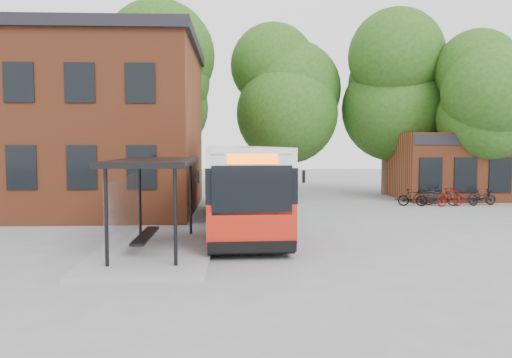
{
  "coord_description": "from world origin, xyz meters",
  "views": [
    {
      "loc": [
        -2.05,
        -16.47,
        3.34
      ],
      "look_at": [
        -1.2,
        2.62,
        2.0
      ],
      "focal_mm": 35.0,
      "sensor_mm": 36.0,
      "label": 1
    }
  ],
  "objects_px": {
    "city_bus": "(240,186)",
    "bicycle_5": "(450,197)",
    "bicycle_6": "(482,198)",
    "bicycle_3": "(429,196)",
    "bicycle_7": "(482,196)",
    "bus_shelter": "(155,205)",
    "bicycle_4": "(441,196)",
    "bicycle_1": "(413,198)"
  },
  "relations": [
    {
      "from": "bicycle_4",
      "to": "bicycle_6",
      "type": "height_order",
      "value": "bicycle_4"
    },
    {
      "from": "bus_shelter",
      "to": "bicycle_1",
      "type": "distance_m",
      "value": 16.26
    },
    {
      "from": "bicycle_5",
      "to": "bicycle_7",
      "type": "distance_m",
      "value": 2.22
    },
    {
      "from": "bicycle_1",
      "to": "bicycle_5",
      "type": "height_order",
      "value": "bicycle_5"
    },
    {
      "from": "bicycle_3",
      "to": "bicycle_4",
      "type": "bearing_deg",
      "value": -163.41
    },
    {
      "from": "city_bus",
      "to": "bicycle_6",
      "type": "xyz_separation_m",
      "value": [
        13.26,
        6.06,
        -1.18
      ]
    },
    {
      "from": "city_bus",
      "to": "bicycle_4",
      "type": "height_order",
      "value": "city_bus"
    },
    {
      "from": "bicycle_6",
      "to": "bicycle_5",
      "type": "bearing_deg",
      "value": 85.0
    },
    {
      "from": "bicycle_3",
      "to": "bicycle_7",
      "type": "relative_size",
      "value": 0.97
    },
    {
      "from": "city_bus",
      "to": "bicycle_6",
      "type": "relative_size",
      "value": 7.6
    },
    {
      "from": "bicycle_7",
      "to": "city_bus",
      "type": "bearing_deg",
      "value": 124.33
    },
    {
      "from": "city_bus",
      "to": "bicycle_4",
      "type": "distance_m",
      "value": 12.71
    },
    {
      "from": "bicycle_7",
      "to": "bicycle_4",
      "type": "bearing_deg",
      "value": 105.79
    },
    {
      "from": "bus_shelter",
      "to": "bicycle_4",
      "type": "relative_size",
      "value": 3.71
    },
    {
      "from": "bicycle_7",
      "to": "bus_shelter",
      "type": "bearing_deg",
      "value": 133.64
    },
    {
      "from": "bus_shelter",
      "to": "city_bus",
      "type": "height_order",
      "value": "city_bus"
    },
    {
      "from": "bicycle_6",
      "to": "city_bus",
      "type": "bearing_deg",
      "value": 101.76
    },
    {
      "from": "bicycle_3",
      "to": "bicycle_5",
      "type": "distance_m",
      "value": 1.21
    },
    {
      "from": "city_bus",
      "to": "bicycle_5",
      "type": "height_order",
      "value": "city_bus"
    },
    {
      "from": "bus_shelter",
      "to": "city_bus",
      "type": "relative_size",
      "value": 0.55
    },
    {
      "from": "city_bus",
      "to": "bicycle_5",
      "type": "distance_m",
      "value": 12.81
    },
    {
      "from": "bicycle_3",
      "to": "bicycle_4",
      "type": "height_order",
      "value": "bicycle_4"
    },
    {
      "from": "city_bus",
      "to": "bicycle_1",
      "type": "relative_size",
      "value": 8.32
    },
    {
      "from": "bicycle_5",
      "to": "bicycle_1",
      "type": "bearing_deg",
      "value": 70.28
    },
    {
      "from": "bicycle_3",
      "to": "bicycle_7",
      "type": "bearing_deg",
      "value": -116.36
    },
    {
      "from": "bus_shelter",
      "to": "bicycle_6",
      "type": "distance_m",
      "value": 19.35
    },
    {
      "from": "city_bus",
      "to": "bicycle_5",
      "type": "xyz_separation_m",
      "value": [
        11.37,
        5.8,
        -1.12
      ]
    },
    {
      "from": "bicycle_6",
      "to": "bicycle_7",
      "type": "distance_m",
      "value": 0.5
    },
    {
      "from": "bicycle_4",
      "to": "bicycle_7",
      "type": "bearing_deg",
      "value": -65.62
    },
    {
      "from": "city_bus",
      "to": "bus_shelter",
      "type": "bearing_deg",
      "value": -121.53
    },
    {
      "from": "bicycle_5",
      "to": "bicycle_6",
      "type": "height_order",
      "value": "bicycle_5"
    },
    {
      "from": "bicycle_3",
      "to": "bicycle_5",
      "type": "xyz_separation_m",
      "value": [
        0.76,
        -0.94,
        0.05
      ]
    },
    {
      "from": "bus_shelter",
      "to": "bicycle_6",
      "type": "bearing_deg",
      "value": 34.36
    },
    {
      "from": "bicycle_1",
      "to": "bicycle_6",
      "type": "xyz_separation_m",
      "value": [
        3.87,
        0.07,
        -0.02
      ]
    },
    {
      "from": "bicycle_5",
      "to": "bicycle_3",
      "type": "bearing_deg",
      "value": 24.76
    },
    {
      "from": "bicycle_5",
      "to": "bicycle_6",
      "type": "relative_size",
      "value": 0.99
    },
    {
      "from": "bicycle_3",
      "to": "bicycle_7",
      "type": "height_order",
      "value": "bicycle_7"
    },
    {
      "from": "bicycle_1",
      "to": "bus_shelter",
      "type": "bearing_deg",
      "value": 148.51
    },
    {
      "from": "bicycle_1",
      "to": "bicycle_7",
      "type": "bearing_deg",
      "value": -66.15
    },
    {
      "from": "bicycle_1",
      "to": "bicycle_5",
      "type": "bearing_deg",
      "value": -78.98
    },
    {
      "from": "city_bus",
      "to": "bicycle_4",
      "type": "relative_size",
      "value": 6.75
    },
    {
      "from": "bus_shelter",
      "to": "bicycle_3",
      "type": "height_order",
      "value": "bus_shelter"
    }
  ]
}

